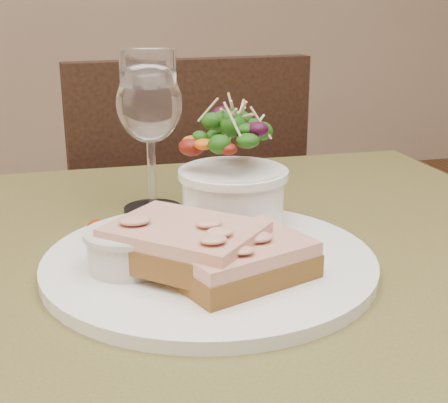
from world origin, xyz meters
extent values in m
cube|color=#4C4120|center=(0.00, 0.00, 0.73)|extent=(0.80, 0.80, 0.04)
cylinder|color=black|center=(0.34, 0.34, 0.35)|extent=(0.05, 0.05, 0.71)
cube|color=black|center=(0.05, 0.69, 0.45)|extent=(0.46, 0.46, 0.04)
cube|color=black|center=(0.07, 0.50, 0.68)|extent=(0.42, 0.08, 0.45)
cube|color=black|center=(0.05, 0.69, 0.23)|extent=(0.40, 0.40, 0.45)
cylinder|color=white|center=(-0.01, 0.00, 0.76)|extent=(0.31, 0.31, 0.01)
cube|color=#482513|center=(0.00, -0.05, 0.77)|extent=(0.14, 0.12, 0.02)
cube|color=beige|center=(0.00, -0.05, 0.79)|extent=(0.14, 0.12, 0.01)
cube|color=#482513|center=(-0.04, -0.03, 0.78)|extent=(0.16, 0.16, 0.02)
cube|color=beige|center=(-0.04, -0.03, 0.80)|extent=(0.16, 0.15, 0.01)
cylinder|color=beige|center=(-0.09, -0.01, 0.78)|extent=(0.07, 0.07, 0.04)
cylinder|color=olive|center=(-0.09, -0.01, 0.80)|extent=(0.06, 0.06, 0.01)
cylinder|color=white|center=(0.03, 0.08, 0.79)|extent=(0.11, 0.11, 0.06)
ellipsoid|color=black|center=(0.03, 0.08, 0.85)|extent=(0.10, 0.10, 0.06)
ellipsoid|color=black|center=(-0.10, 0.08, 0.77)|extent=(0.04, 0.04, 0.01)
sphere|color=#941F08|center=(-0.11, 0.07, 0.77)|extent=(0.02, 0.02, 0.02)
cylinder|color=white|center=(-0.04, 0.18, 0.75)|extent=(0.07, 0.07, 0.00)
cylinder|color=white|center=(-0.04, 0.18, 0.80)|extent=(0.01, 0.01, 0.09)
ellipsoid|color=white|center=(-0.04, 0.18, 0.88)|extent=(0.08, 0.08, 0.09)
camera|label=1|loc=(-0.13, -0.53, 0.99)|focal=50.00mm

